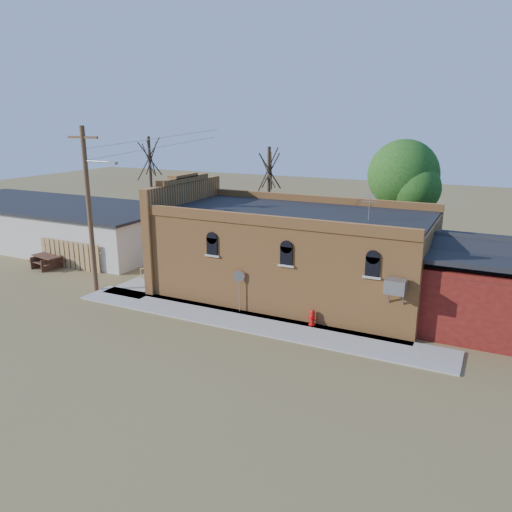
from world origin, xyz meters
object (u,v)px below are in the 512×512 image
at_px(stop_sign, 239,280).
at_px(trash_barrel, 184,268).
at_px(utility_pole, 90,207).
at_px(brick_bar, 288,253).
at_px(fire_hydrant, 312,318).
at_px(picnic_table, 47,260).

distance_m(stop_sign, trash_barrel, 7.12).
bearing_deg(trash_barrel, utility_pole, -122.88).
bearing_deg(brick_bar, utility_pole, -156.31).
xyz_separation_m(utility_pole, fire_hydrant, (12.56, 0.60, -4.33)).
bearing_deg(utility_pole, trash_barrel, 57.12).
height_order(stop_sign, trash_barrel, stop_sign).
xyz_separation_m(brick_bar, trash_barrel, (-6.94, 0.11, -1.81)).
distance_m(utility_pole, trash_barrel, 6.74).
bearing_deg(fire_hydrant, stop_sign, -177.82).
xyz_separation_m(utility_pole, trash_barrel, (2.84, 4.40, -4.25)).
height_order(fire_hydrant, stop_sign, stop_sign).
bearing_deg(trash_barrel, fire_hydrant, -21.38).
bearing_deg(stop_sign, brick_bar, 74.46).
distance_m(brick_bar, utility_pole, 10.96).
distance_m(utility_pole, fire_hydrant, 13.30).
xyz_separation_m(utility_pole, picnic_table, (-6.06, 1.94, -4.22)).
relative_size(fire_hydrant, trash_barrel, 0.83).
relative_size(stop_sign, trash_barrel, 2.40).
relative_size(utility_pole, picnic_table, 4.01).
relative_size(stop_sign, picnic_table, 0.96).
xyz_separation_m(fire_hydrant, stop_sign, (-3.81, 0.00, 1.28)).
bearing_deg(utility_pole, brick_bar, 23.69).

